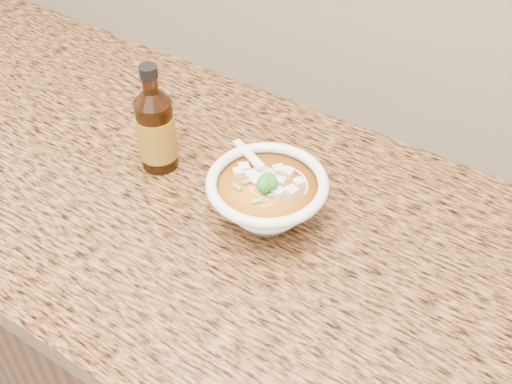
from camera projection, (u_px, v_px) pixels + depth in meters
The scene contains 4 objects.
cabinet at pixel (227, 362), 1.35m from camera, with size 4.00×0.65×0.86m, color black.
counter_slab at pixel (219, 211), 1.04m from camera, with size 4.00×0.68×0.04m, color olive.
soup_bowl at pixel (267, 199), 0.97m from camera, with size 0.19×0.18×0.10m.
hot_sauce_bottle at pixel (156, 130), 1.05m from camera, with size 0.07×0.07×0.19m.
Camera 1 is at (0.46, 1.09, 1.62)m, focal length 45.00 mm.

